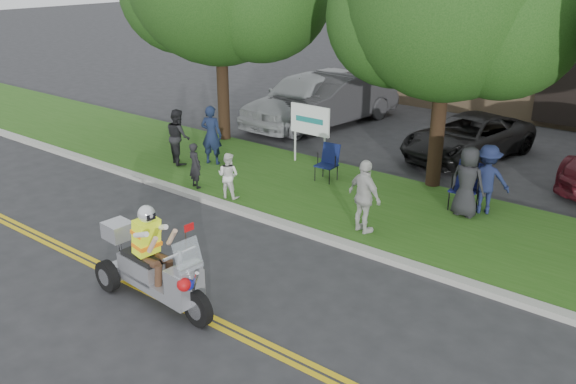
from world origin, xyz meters
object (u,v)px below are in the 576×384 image
Objects in this scene: lawn_chair_b at (467,183)px; spectator_adult_right at (365,197)px; trike_scooter at (152,268)px; spectator_adult_left at (211,135)px; lawn_chair_a at (329,160)px; spectator_adult_mid at (178,136)px; parked_car_left at (332,99)px; parked_car_far_left at (304,98)px; parked_car_mid at (468,137)px.

spectator_adult_right is (-1.15, -2.52, 0.18)m from lawn_chair_b.
trike_scooter is 2.47× the size of lawn_chair_b.
spectator_adult_left reaches higher than spectator_adult_right.
lawn_chair_a is (-0.92, 6.52, 0.03)m from trike_scooter.
lawn_chair_b is (2.61, 6.87, 0.10)m from trike_scooter.
trike_scooter is 1.74× the size of spectator_adult_mid.
spectator_adult_left reaches higher than spectator_adult_mid.
spectator_adult_mid is 0.29× the size of parked_car_left.
spectator_adult_right reaches higher than spectator_adult_mid.
parked_car_left is at bearing -71.16° from spectator_adult_mid.
lawn_chair_a is 0.60× the size of spectator_adult_right.
parked_car_far_left reaches higher than lawn_chair_a.
parked_car_left is 5.31m from parked_car_mid.
spectator_adult_left reaches higher than parked_car_left.
parked_car_far_left reaches higher than trike_scooter.
parked_car_left is (0.72, 0.64, -0.03)m from parked_car_far_left.
parked_car_far_left is (-6.41, 6.55, 0.01)m from spectator_adult_right.
parked_car_far_left is at bearing 150.82° from lawn_chair_b.
spectator_adult_right reaches higher than lawn_chair_a.
trike_scooter is at bearing -62.02° from parked_car_left.
parked_car_mid is (1.93, 4.23, -0.02)m from lawn_chair_a.
parked_car_far_left reaches higher than lawn_chair_b.
trike_scooter is 1.69× the size of spectator_adult_right.
spectator_adult_left is 0.37× the size of parked_car_mid.
parked_car_left is (-6.84, 4.66, 0.16)m from lawn_chair_b.
spectator_adult_left reaches higher than parked_car_mid.
spectator_adult_right is (5.64, -1.26, -0.03)m from spectator_adult_left.
parked_car_left is at bearing 144.56° from lawn_chair_b.
parked_car_far_left is 1.01× the size of parked_car_left.
spectator_adult_left is 7.31m from parked_car_mid.
lawn_chair_a is 0.57× the size of spectator_adult_left.
spectator_adult_left is at bearing -119.62° from spectator_adult_mid.
lawn_chair_b is 0.71× the size of spectator_adult_mid.
spectator_adult_mid is 6.43m from spectator_adult_right.
spectator_adult_left is (-3.26, -0.91, 0.29)m from lawn_chair_a.
parked_car_left reaches higher than parked_car_mid.
spectator_adult_mid is 0.34× the size of parked_car_mid.
spectator_adult_mid is at bearing -163.65° from lawn_chair_a.
parked_car_left is (-3.32, 5.02, 0.23)m from lawn_chair_a.
lawn_chair_a is 0.18× the size of parked_car_far_left.
spectator_adult_left is 5.78m from spectator_adult_right.
trike_scooter is 2.82× the size of lawn_chair_a.
spectator_adult_left is at bearing 130.89° from trike_scooter.
parked_car_left reaches higher than spectator_adult_right.
trike_scooter is at bearing 159.03° from spectator_adult_mid.
spectator_adult_mid is at bearing -89.93° from parked_car_far_left.
spectator_adult_left reaches higher than lawn_chair_b.
lawn_chair_a is at bearing -47.54° from parked_car_far_left.
trike_scooter reaches higher than parked_car_mid.
lawn_chair_a is 0.87× the size of lawn_chair_b.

